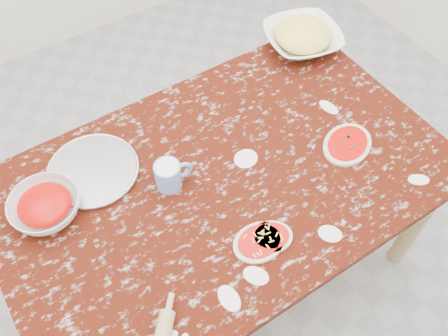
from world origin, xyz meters
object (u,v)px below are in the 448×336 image
flour_mug (169,175)px  sauce_bowl (46,207)px  cheese_bowl (302,39)px  pizza_tray (93,171)px  worktable (224,189)px

flour_mug → sauce_bowl: bearing=163.0°
sauce_bowl → flour_mug: 0.42m
sauce_bowl → cheese_bowl: (1.25, 0.20, 0.00)m
pizza_tray → flour_mug: (0.21, -0.20, 0.05)m
pizza_tray → sauce_bowl: bearing=-159.4°
worktable → flour_mug: flour_mug is taller
worktable → cheese_bowl: 0.79m
worktable → flour_mug: (-0.18, 0.08, 0.14)m
worktable → pizza_tray: pizza_tray is taller
worktable → sauce_bowl: 0.62m
worktable → sauce_bowl: (-0.58, 0.20, 0.12)m
worktable → cheese_bowl: bearing=30.9°
cheese_bowl → sauce_bowl: bearing=-170.7°
sauce_bowl → pizza_tray: bearing=20.6°
worktable → pizza_tray: (-0.38, 0.27, 0.09)m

